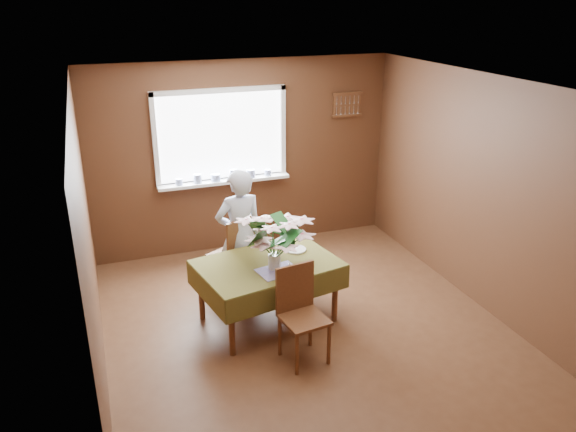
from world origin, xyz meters
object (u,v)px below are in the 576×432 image
object	(u,v)px
dining_table	(268,270)
chair_far	(235,252)
seated_woman	(240,234)
flower_bouquet	(274,236)
chair_near	(300,309)

from	to	relation	value
dining_table	chair_far	world-z (taller)	chair_far
chair_far	seated_woman	xyz separation A→B (m)	(0.05, -0.05, 0.23)
seated_woman	flower_bouquet	xyz separation A→B (m)	(0.15, -0.78, 0.28)
chair_near	seated_woman	size ratio (longest dim) A/B	0.61
seated_woman	chair_far	bearing A→B (deg)	-56.16
seated_woman	chair_near	bearing A→B (deg)	92.71
dining_table	flower_bouquet	bearing A→B (deg)	-91.88
dining_table	chair_near	size ratio (longest dim) A/B	1.68
dining_table	seated_woman	size ratio (longest dim) A/B	1.03
chair_far	flower_bouquet	distance (m)	1.00
dining_table	seated_woman	distance (m)	0.66
chair_far	chair_near	bearing A→B (deg)	72.32
dining_table	flower_bouquet	world-z (taller)	flower_bouquet
dining_table	chair_far	xyz separation A→B (m)	(-0.17, 0.69, -0.08)
seated_woman	flower_bouquet	size ratio (longest dim) A/B	2.34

